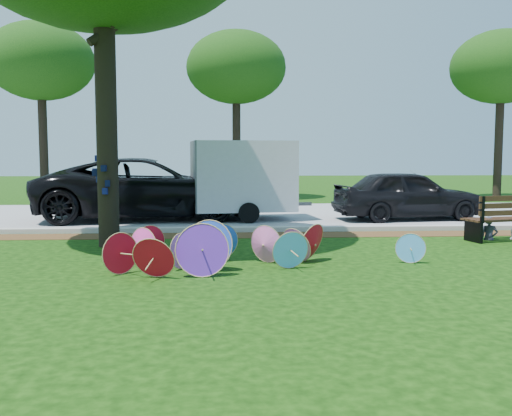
{
  "coord_description": "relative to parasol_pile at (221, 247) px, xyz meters",
  "views": [
    {
      "loc": [
        -0.15,
        -9.2,
        1.94
      ],
      "look_at": [
        0.5,
        2.0,
        0.9
      ],
      "focal_mm": 40.0,
      "sensor_mm": 36.0,
      "label": 1
    }
  ],
  "objects": [
    {
      "name": "ground",
      "position": [
        0.19,
        -0.57,
        -0.37
      ],
      "size": [
        90.0,
        90.0,
        0.0
      ],
      "primitive_type": "plane",
      "color": "black",
      "rests_on": "ground"
    },
    {
      "name": "mulch_strip",
      "position": [
        0.19,
        3.93,
        -0.36
      ],
      "size": [
        90.0,
        1.0,
        0.01
      ],
      "primitive_type": "cube",
      "color": "#472D16",
      "rests_on": "ground"
    },
    {
      "name": "curb",
      "position": [
        0.19,
        4.63,
        -0.31
      ],
      "size": [
        90.0,
        0.3,
        0.12
      ],
      "primitive_type": "cube",
      "color": "#B7B5AD",
      "rests_on": "ground"
    },
    {
      "name": "street",
      "position": [
        0.19,
        8.78,
        -0.36
      ],
      "size": [
        90.0,
        8.0,
        0.01
      ],
      "primitive_type": "cube",
      "color": "gray",
      "rests_on": "ground"
    },
    {
      "name": "parasol_pile",
      "position": [
        0.0,
        0.0,
        0.0
      ],
      "size": [
        5.65,
        2.29,
        0.88
      ],
      "color": "red",
      "rests_on": "ground"
    },
    {
      "name": "black_van",
      "position": [
        -2.22,
        7.62,
        0.56
      ],
      "size": [
        6.91,
        3.67,
        1.85
      ],
      "primitive_type": "imported",
      "rotation": [
        0.0,
        0.0,
        1.66
      ],
      "color": "black",
      "rests_on": "ground"
    },
    {
      "name": "dark_pickup",
      "position": [
        5.6,
        7.05,
        0.39
      ],
      "size": [
        4.59,
        2.28,
        1.5
      ],
      "primitive_type": "imported",
      "rotation": [
        0.0,
        0.0,
        1.69
      ],
      "color": "black",
      "rests_on": "ground"
    },
    {
      "name": "cargo_trailer",
      "position": [
        0.66,
        7.29,
        0.96
      ],
      "size": [
        3.16,
        2.23,
        2.66
      ],
      "primitive_type": "cube",
      "rotation": [
        0.0,
        0.0,
        0.13
      ],
      "color": "silver",
      "rests_on": "ground"
    },
    {
      "name": "park_bench",
      "position": [
        6.5,
        2.82,
        0.15
      ],
      "size": [
        2.09,
        1.14,
        1.03
      ],
      "primitive_type": null,
      "rotation": [
        0.0,
        0.0,
        0.21
      ],
      "color": "black",
      "rests_on": "ground"
    },
    {
      "name": "person_left",
      "position": [
        6.15,
        2.87,
        0.16
      ],
      "size": [
        0.44,
        0.36,
        1.04
      ],
      "primitive_type": "imported",
      "rotation": [
        0.0,
        0.0,
        -0.33
      ],
      "color": "#353949",
      "rests_on": "ground"
    },
    {
      "name": "bg_trees",
      "position": [
        1.84,
        15.12,
        5.4
      ],
      "size": [
        24.11,
        5.55,
        7.4
      ],
      "color": "black",
      "rests_on": "ground"
    }
  ]
}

